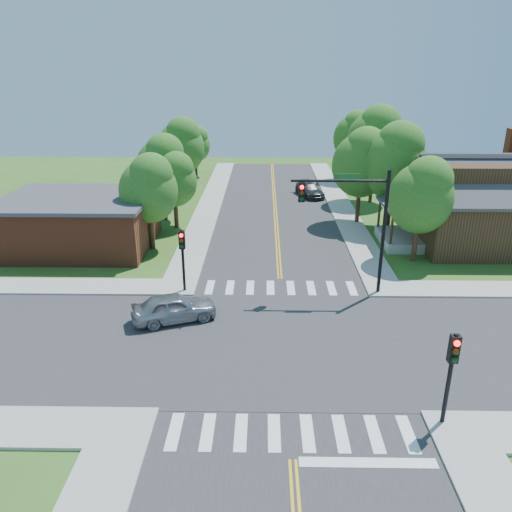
{
  "coord_description": "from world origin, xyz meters",
  "views": [
    {
      "loc": [
        -1.01,
        -20.63,
        12.46
      ],
      "look_at": [
        -1.45,
        5.81,
        2.2
      ],
      "focal_mm": 35.0,
      "sensor_mm": 36.0,
      "label": 1
    }
  ],
  "objects_px": {
    "signal_pole_nw": "(182,249)",
    "car_dgrey": "(309,190)",
    "house_ne": "(490,200)",
    "signal_mast_ne": "(354,213)",
    "signal_pole_se": "(452,363)",
    "car_silver": "(174,308)"
  },
  "relations": [
    {
      "from": "car_silver",
      "to": "house_ne",
      "type": "bearing_deg",
      "value": -79.26
    },
    {
      "from": "signal_pole_nw",
      "to": "car_dgrey",
      "type": "bearing_deg",
      "value": 67.89
    },
    {
      "from": "house_ne",
      "to": "car_dgrey",
      "type": "bearing_deg",
      "value": 130.18
    },
    {
      "from": "signal_mast_ne",
      "to": "car_dgrey",
      "type": "height_order",
      "value": "signal_mast_ne"
    },
    {
      "from": "house_ne",
      "to": "car_silver",
      "type": "distance_m",
      "value": 24.12
    },
    {
      "from": "signal_pole_nw",
      "to": "car_dgrey",
      "type": "height_order",
      "value": "signal_pole_nw"
    },
    {
      "from": "car_silver",
      "to": "car_dgrey",
      "type": "relative_size",
      "value": 0.96
    },
    {
      "from": "signal_pole_se",
      "to": "house_ne",
      "type": "bearing_deg",
      "value": 64.42
    },
    {
      "from": "signal_mast_ne",
      "to": "signal_pole_nw",
      "type": "height_order",
      "value": "signal_mast_ne"
    },
    {
      "from": "signal_pole_se",
      "to": "house_ne",
      "type": "xyz_separation_m",
      "value": [
        9.51,
        19.86,
        0.67
      ]
    },
    {
      "from": "car_silver",
      "to": "signal_mast_ne",
      "type": "bearing_deg",
      "value": -89.59
    },
    {
      "from": "signal_pole_nw",
      "to": "house_ne",
      "type": "bearing_deg",
      "value": 22.69
    },
    {
      "from": "house_ne",
      "to": "car_silver",
      "type": "height_order",
      "value": "house_ne"
    },
    {
      "from": "signal_pole_se",
      "to": "signal_mast_ne",
      "type": "bearing_deg",
      "value": 98.56
    },
    {
      "from": "signal_mast_ne",
      "to": "signal_pole_se",
      "type": "bearing_deg",
      "value": -81.44
    },
    {
      "from": "signal_pole_se",
      "to": "car_dgrey",
      "type": "distance_m",
      "value": 33.73
    },
    {
      "from": "signal_mast_ne",
      "to": "signal_pole_se",
      "type": "xyz_separation_m",
      "value": [
        1.69,
        -11.21,
        -2.19
      ]
    },
    {
      "from": "signal_mast_ne",
      "to": "signal_pole_se",
      "type": "height_order",
      "value": "signal_mast_ne"
    },
    {
      "from": "signal_pole_nw",
      "to": "car_dgrey",
      "type": "relative_size",
      "value": 0.79
    },
    {
      "from": "signal_mast_ne",
      "to": "car_silver",
      "type": "xyz_separation_m",
      "value": [
        -9.51,
        -3.46,
        -4.12
      ]
    },
    {
      "from": "house_ne",
      "to": "car_dgrey",
      "type": "relative_size",
      "value": 2.72
    },
    {
      "from": "signal_pole_se",
      "to": "signal_pole_nw",
      "type": "height_order",
      "value": "same"
    }
  ]
}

